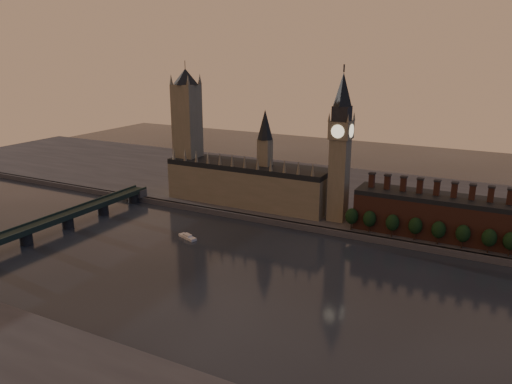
# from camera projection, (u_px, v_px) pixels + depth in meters

# --- Properties ---
(ground) EXTENTS (900.00, 900.00, 0.00)m
(ground) POSITION_uv_depth(u_px,v_px,m) (251.00, 284.00, 265.76)
(ground) COLOR black
(ground) RESTS_ON ground
(north_bank) EXTENTS (900.00, 182.00, 4.00)m
(north_bank) POSITION_uv_depth(u_px,v_px,m) (352.00, 196.00, 416.76)
(north_bank) COLOR #4A4A4F
(north_bank) RESTS_ON ground
(palace_of_westminster) EXTENTS (130.00, 30.30, 74.00)m
(palace_of_westminster) POSITION_uv_depth(u_px,v_px,m) (248.00, 182.00, 386.41)
(palace_of_westminster) COLOR #7B6C57
(palace_of_westminster) RESTS_ON north_bank
(victoria_tower) EXTENTS (24.00, 24.00, 108.00)m
(victoria_tower) POSITION_uv_depth(u_px,v_px,m) (187.00, 128.00, 401.01)
(victoria_tower) COLOR #7B6C57
(victoria_tower) RESTS_ON north_bank
(big_ben) EXTENTS (15.00, 15.00, 107.00)m
(big_ben) POSITION_uv_depth(u_px,v_px,m) (340.00, 146.00, 339.28)
(big_ben) COLOR #7B6C57
(big_ben) RESTS_ON north_bank
(chimney_block) EXTENTS (110.00, 25.00, 37.00)m
(chimney_block) POSITION_uv_depth(u_px,v_px,m) (443.00, 216.00, 318.74)
(chimney_block) COLOR #5A2F22
(chimney_block) RESTS_ON north_bank
(embankment_tree_0) EXTENTS (8.60, 8.60, 14.88)m
(embankment_tree_0) POSITION_uv_depth(u_px,v_px,m) (352.00, 216.00, 331.51)
(embankment_tree_0) COLOR black
(embankment_tree_0) RESTS_ON north_bank
(embankment_tree_1) EXTENTS (8.60, 8.60, 14.88)m
(embankment_tree_1) POSITION_uv_depth(u_px,v_px,m) (370.00, 219.00, 326.51)
(embankment_tree_1) COLOR black
(embankment_tree_1) RESTS_ON north_bank
(embankment_tree_2) EXTENTS (8.60, 8.60, 14.88)m
(embankment_tree_2) POSITION_uv_depth(u_px,v_px,m) (392.00, 223.00, 319.33)
(embankment_tree_2) COLOR black
(embankment_tree_2) RESTS_ON north_bank
(embankment_tree_3) EXTENTS (8.60, 8.60, 14.88)m
(embankment_tree_3) POSITION_uv_depth(u_px,v_px,m) (415.00, 226.00, 313.62)
(embankment_tree_3) COLOR black
(embankment_tree_3) RESTS_ON north_bank
(embankment_tree_4) EXTENTS (8.60, 8.60, 14.88)m
(embankment_tree_4) POSITION_uv_depth(u_px,v_px,m) (439.00, 230.00, 306.74)
(embankment_tree_4) COLOR black
(embankment_tree_4) RESTS_ON north_bank
(embankment_tree_5) EXTENTS (8.60, 8.60, 14.88)m
(embankment_tree_5) POSITION_uv_depth(u_px,v_px,m) (463.00, 234.00, 300.43)
(embankment_tree_5) COLOR black
(embankment_tree_5) RESTS_ON north_bank
(embankment_tree_6) EXTENTS (8.60, 8.60, 14.88)m
(embankment_tree_6) POSITION_uv_depth(u_px,v_px,m) (489.00, 238.00, 293.66)
(embankment_tree_6) COLOR black
(embankment_tree_6) RESTS_ON north_bank
(embankment_tree_7) EXTENTS (8.60, 8.60, 14.88)m
(embankment_tree_7) POSITION_uv_depth(u_px,v_px,m) (511.00, 241.00, 288.68)
(embankment_tree_7) COLOR black
(embankment_tree_7) RESTS_ON north_bank
(westminster_bridge) EXTENTS (14.00, 200.00, 11.55)m
(westminster_bridge) POSITION_uv_depth(u_px,v_px,m) (44.00, 226.00, 330.68)
(westminster_bridge) COLOR #1A2925
(westminster_bridge) RESTS_ON ground
(river_boat) EXTENTS (15.57, 9.27, 3.00)m
(river_boat) POSITION_uv_depth(u_px,v_px,m) (188.00, 237.00, 329.38)
(river_boat) COLOR silver
(river_boat) RESTS_ON ground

